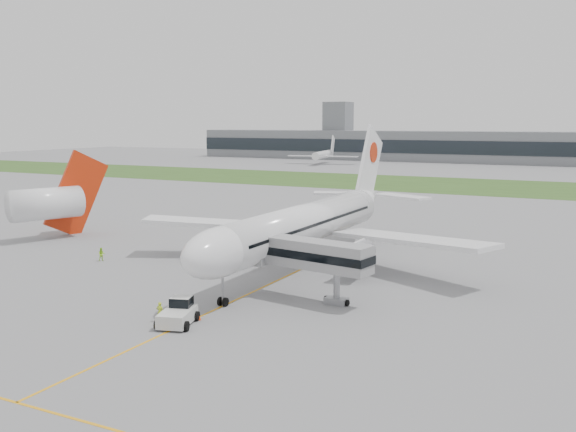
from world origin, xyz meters
The scene contains 14 objects.
ground centered at (0.00, 0.00, 0.00)m, with size 600.00×600.00×0.00m, color gray.
apron_markings centered at (0.00, -5.00, 0.00)m, with size 70.00×70.00×0.04m, color orange, non-canonical shape.
grass_strip centered at (0.00, 120.00, 0.01)m, with size 600.00×50.00×0.02m, color #2F4E1D.
terminal_building centered at (0.00, 229.87, 7.00)m, with size 320.00×22.30×14.00m.
control_tower centered at (-90.00, 232.00, 0.00)m, with size 12.00×12.00×56.00m, color gray, non-canonical shape.
airliner centered at (0.00, 4.87, 5.66)m, with size 48.13×53.95×17.88m.
pushback_tug centered at (-0.49, -21.68, 1.06)m, with size 4.08×5.05×2.31m.
jet_bridge centered at (6.13, -9.24, 4.82)m, with size 14.30×5.08×6.52m.
safety_cone_left centered at (-0.50, -23.55, 0.25)m, with size 0.36×0.36×0.50m, color red.
safety_cone_right centered at (0.50, -19.87, 0.27)m, with size 0.39×0.39×0.54m, color red.
ground_crew_near centered at (-2.37, -21.95, 0.94)m, with size 0.69×0.45×1.89m, color #BEDD24.
ground_crew_far centered at (-25.68, -4.52, 0.89)m, with size 0.87×0.67×1.78m, color #A0E626.
neighbor_aircraft centered at (-44.35, 4.51, 5.75)m, with size 8.37×17.94×14.52m.
distant_aircraft_left centered at (-78.93, 188.59, 0.00)m, with size 31.01×27.36×11.86m, color white, non-canonical shape.
Camera 1 is at (33.89, -67.41, 18.24)m, focal length 40.00 mm.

